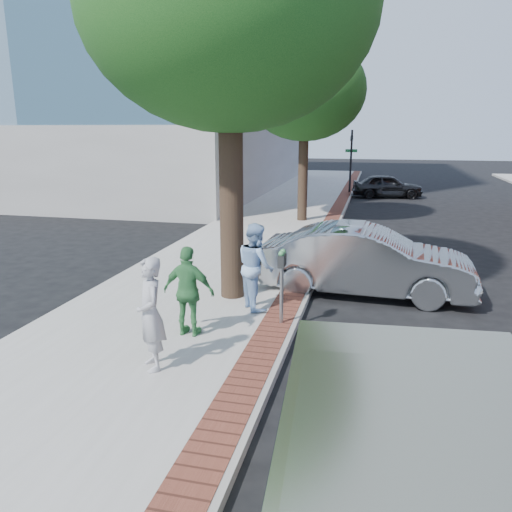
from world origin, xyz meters
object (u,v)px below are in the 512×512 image
(bg_car, at_px, (387,186))
(person_gray, at_px, (151,314))
(person_officer, at_px, (256,266))
(sedan_silver, at_px, (366,261))
(parking_meter, at_px, (282,271))
(person_green, at_px, (189,291))

(bg_car, bearing_deg, person_gray, 162.48)
(person_officer, xyz_separation_m, sedan_silver, (2.21, 1.91, -0.24))
(parking_meter, xyz_separation_m, person_green, (-1.53, -0.95, -0.22))
(person_officer, height_order, bg_car, person_officer)
(person_green, xyz_separation_m, bg_car, (3.80, 21.64, -0.31))
(parking_meter, relative_size, person_green, 0.88)
(person_green, relative_size, bg_car, 0.42)
(parking_meter, height_order, person_gray, person_gray)
(parking_meter, xyz_separation_m, bg_car, (2.27, 20.70, -0.53))
(sedan_silver, height_order, bg_car, sedan_silver)
(parking_meter, height_order, sedan_silver, sedan_silver)
(person_green, bearing_deg, person_gray, 89.34)
(sedan_silver, bearing_deg, parking_meter, 153.23)
(person_green, distance_m, bg_car, 21.98)
(sedan_silver, bearing_deg, person_gray, 150.65)
(sedan_silver, bearing_deg, bg_car, 0.52)
(person_gray, height_order, sedan_silver, person_gray)
(person_officer, relative_size, sedan_silver, 0.37)
(parking_meter, bearing_deg, person_officer, 132.66)
(parking_meter, height_order, person_green, person_green)
(person_green, bearing_deg, person_officer, -112.89)
(person_gray, height_order, bg_car, person_gray)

